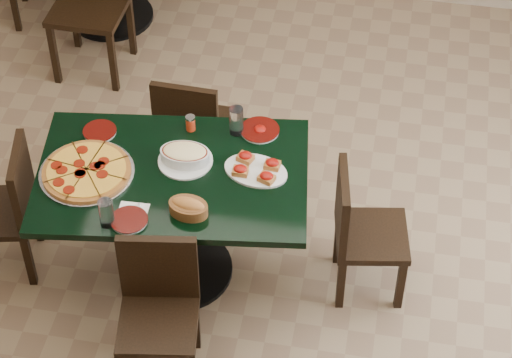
% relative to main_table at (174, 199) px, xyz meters
% --- Properties ---
extents(floor, '(5.50, 5.50, 0.00)m').
position_rel_main_table_xyz_m(floor, '(0.40, 0.07, -0.57)').
color(floor, brown).
rests_on(floor, ground).
extents(main_table, '(1.44, 1.03, 0.75)m').
position_rel_main_table_xyz_m(main_table, '(0.00, 0.00, 0.00)').
color(main_table, black).
rests_on(main_table, floor).
extents(chair_far, '(0.39, 0.39, 0.80)m').
position_rel_main_table_xyz_m(chair_far, '(-0.08, 0.70, -0.13)').
color(chair_far, black).
rests_on(chair_far, floor).
extents(chair_near, '(0.43, 0.43, 0.80)m').
position_rel_main_table_xyz_m(chair_near, '(0.06, -0.58, -0.12)').
color(chair_near, black).
rests_on(chair_near, floor).
extents(chair_right, '(0.43, 0.43, 0.79)m').
position_rel_main_table_xyz_m(chair_right, '(0.94, 0.09, -0.13)').
color(chair_right, black).
rests_on(chair_right, floor).
extents(chair_left, '(0.45, 0.45, 0.81)m').
position_rel_main_table_xyz_m(chair_left, '(-0.88, -0.08, -0.12)').
color(chair_left, black).
rests_on(chair_left, floor).
extents(pepperoni_pizza, '(0.47, 0.47, 0.04)m').
position_rel_main_table_xyz_m(pepperoni_pizza, '(-0.41, -0.08, 0.20)').
color(pepperoni_pizza, '#B3B3BA').
rests_on(pepperoni_pizza, main_table).
extents(lasagna_casserole, '(0.28, 0.28, 0.09)m').
position_rel_main_table_xyz_m(lasagna_casserole, '(0.05, 0.09, 0.23)').
color(lasagna_casserole, silver).
rests_on(lasagna_casserole, main_table).
extents(bread_basket, '(0.21, 0.16, 0.09)m').
position_rel_main_table_xyz_m(bread_basket, '(0.14, -0.25, 0.22)').
color(bread_basket, brown).
rests_on(bread_basket, main_table).
extents(bruschetta_platter, '(0.37, 0.29, 0.05)m').
position_rel_main_table_xyz_m(bruschetta_platter, '(0.41, 0.08, 0.21)').
color(bruschetta_platter, silver).
rests_on(bruschetta_platter, main_table).
extents(side_plate_near, '(0.18, 0.18, 0.02)m').
position_rel_main_table_xyz_m(side_plate_near, '(-0.12, -0.35, 0.19)').
color(side_plate_near, silver).
rests_on(side_plate_near, main_table).
extents(side_plate_far_r, '(0.20, 0.20, 0.03)m').
position_rel_main_table_xyz_m(side_plate_far_r, '(0.38, 0.38, 0.19)').
color(side_plate_far_r, silver).
rests_on(side_plate_far_r, main_table).
extents(side_plate_far_l, '(0.17, 0.17, 0.02)m').
position_rel_main_table_xyz_m(side_plate_far_l, '(-0.44, 0.23, 0.19)').
color(side_plate_far_l, silver).
rests_on(side_plate_far_l, main_table).
extents(napkin_setting, '(0.15, 0.15, 0.01)m').
position_rel_main_table_xyz_m(napkin_setting, '(-0.12, -0.30, 0.18)').
color(napkin_setting, white).
rests_on(napkin_setting, main_table).
extents(water_glass_a, '(0.07, 0.07, 0.16)m').
position_rel_main_table_xyz_m(water_glass_a, '(0.26, 0.36, 0.26)').
color(water_glass_a, white).
rests_on(water_glass_a, main_table).
extents(water_glass_b, '(0.07, 0.07, 0.15)m').
position_rel_main_table_xyz_m(water_glass_b, '(-0.22, -0.38, 0.26)').
color(water_glass_b, white).
rests_on(water_glass_b, main_table).
extents(pepper_shaker, '(0.05, 0.05, 0.09)m').
position_rel_main_table_xyz_m(pepper_shaker, '(0.02, 0.33, 0.23)').
color(pepper_shaker, '#C23C14').
rests_on(pepper_shaker, main_table).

